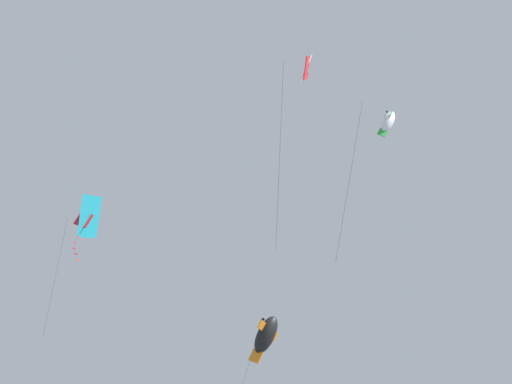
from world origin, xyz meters
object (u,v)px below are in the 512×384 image
kite_fish_mid_left (266,335)px  kite_fish_near_left (388,122)px  kite_diamond_low_drifter (306,71)px  kite_delta_near_right (88,217)px

kite_fish_mid_left → kite_fish_near_left: bearing=-105.2°
kite_diamond_low_drifter → kite_delta_near_right: bearing=27.0°
kite_delta_near_right → kite_fish_mid_left: kite_delta_near_right is taller
kite_fish_near_left → kite_delta_near_right: bearing=63.5°
kite_delta_near_right → kite_fish_mid_left: size_ratio=1.20×
kite_delta_near_right → kite_fish_mid_left: 11.34m
kite_diamond_low_drifter → kite_fish_mid_left: size_ratio=1.33×
kite_delta_near_right → kite_diamond_low_drifter: size_ratio=0.90×
kite_diamond_low_drifter → kite_fish_near_left: 9.60m
kite_delta_near_right → kite_fish_near_left: kite_fish_near_left is taller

